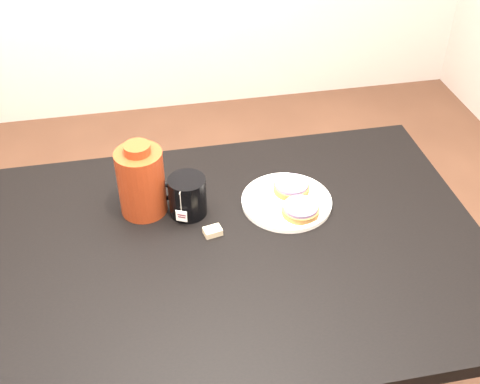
# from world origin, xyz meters

# --- Properties ---
(table) EXTENTS (1.40, 0.90, 0.75)m
(table) POSITION_xyz_m (0.00, 0.00, 0.67)
(table) COLOR black
(table) RESTS_ON ground_plane
(plate) EXTENTS (0.24, 0.24, 0.02)m
(plate) POSITION_xyz_m (0.23, 0.13, 0.76)
(plate) COLOR white
(plate) RESTS_ON table
(bagel_back) EXTENTS (0.10, 0.10, 0.03)m
(bagel_back) POSITION_xyz_m (0.25, 0.17, 0.78)
(bagel_back) COLOR brown
(bagel_back) RESTS_ON plate
(bagel_front) EXTENTS (0.13, 0.13, 0.03)m
(bagel_front) POSITION_xyz_m (0.25, 0.07, 0.78)
(bagel_front) COLOR brown
(bagel_front) RESTS_ON plate
(mug) EXTENTS (0.16, 0.13, 0.11)m
(mug) POSITION_xyz_m (-0.04, 0.15, 0.81)
(mug) COLOR black
(mug) RESTS_ON table
(teabag_pouch) EXTENTS (0.05, 0.04, 0.02)m
(teabag_pouch) POSITION_xyz_m (0.01, 0.05, 0.76)
(teabag_pouch) COLOR #C6B793
(teabag_pouch) RESTS_ON table
(bagel_package) EXTENTS (0.13, 0.13, 0.21)m
(bagel_package) POSITION_xyz_m (-0.15, 0.18, 0.85)
(bagel_package) COLOR #641C0D
(bagel_package) RESTS_ON table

